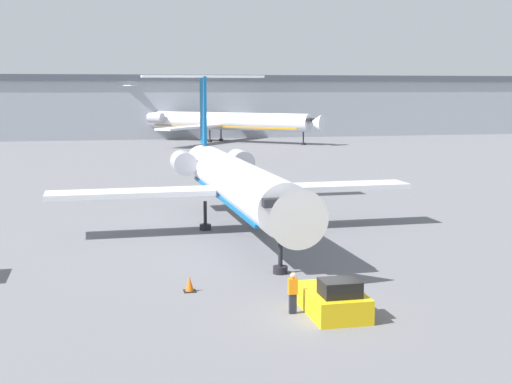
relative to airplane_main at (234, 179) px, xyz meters
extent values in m
plane|color=slate|center=(0.22, -19.52, -3.62)|extent=(600.00, 600.00, 0.00)
cube|color=#9EA3AD|center=(0.22, 100.48, 2.07)|extent=(180.00, 16.00, 11.39)
cube|color=#4C515B|center=(0.22, 100.48, 8.36)|extent=(180.00, 16.80, 1.20)
cylinder|color=white|center=(0.02, -1.09, -0.06)|extent=(3.37, 24.05, 3.04)
cone|color=white|center=(0.20, -14.31, -0.06)|extent=(3.07, 2.47, 3.04)
cube|color=black|center=(0.19, -13.34, 0.47)|extent=(2.59, 0.74, 0.44)
cone|color=white|center=(-0.18, 12.58, -0.06)|extent=(2.78, 3.38, 2.73)
cube|color=#0C5999|center=(0.02, -1.09, -1.05)|extent=(3.04, 21.65, 0.20)
cube|color=white|center=(7.15, 0.21, -0.74)|extent=(11.30, 2.84, 0.36)
cube|color=white|center=(-7.15, 0.01, -0.74)|extent=(11.30, 2.84, 0.36)
cylinder|color=#ADADB7|center=(2.23, 9.03, 0.32)|extent=(1.90, 2.96, 1.86)
cylinder|color=#ADADB7|center=(-2.48, 8.96, 0.32)|extent=(1.90, 2.96, 1.86)
cube|color=#0C5999|center=(-0.19, 13.25, 4.38)|extent=(0.27, 2.20, 5.84)
cube|color=white|center=(-0.19, 13.25, 7.30)|extent=(10.53, 1.95, 0.20)
cylinder|color=black|center=(0.17, -12.10, -2.60)|extent=(0.24, 0.24, 2.05)
cylinder|color=black|center=(0.17, -12.10, -3.42)|extent=(0.80, 0.80, 0.40)
cylinder|color=black|center=(-1.98, 0.68, -2.60)|extent=(0.24, 0.24, 2.05)
cylinder|color=black|center=(-1.98, 0.68, -3.42)|extent=(0.80, 0.80, 0.40)
cylinder|color=black|center=(1.96, 0.74, -2.60)|extent=(0.24, 0.24, 2.05)
cylinder|color=black|center=(1.96, 0.74, -3.42)|extent=(0.80, 0.80, 0.40)
cube|color=yellow|center=(0.70, -19.33, -3.09)|extent=(2.36, 3.89, 1.07)
cube|color=black|center=(0.70, -20.19, -2.21)|extent=(1.65, 1.40, 0.70)
cube|color=black|center=(0.70, -17.46, -3.25)|extent=(2.12, 0.30, 0.64)
cube|color=#232838|center=(-1.04, -18.92, -3.18)|extent=(0.32, 0.20, 0.89)
cube|color=orange|center=(-1.04, -18.92, -2.38)|extent=(0.40, 0.24, 0.71)
sphere|color=tan|center=(-1.04, -18.92, -1.89)|extent=(0.26, 0.26, 0.26)
cube|color=black|center=(-5.05, -14.46, -3.60)|extent=(0.59, 0.59, 0.04)
cone|color=orange|center=(-5.05, -14.46, -3.22)|extent=(0.42, 0.42, 0.74)
cylinder|color=silver|center=(14.36, 82.86, 0.28)|extent=(27.77, 23.74, 3.20)
cone|color=silver|center=(28.21, 71.41, 0.28)|extent=(4.02, 4.10, 3.20)
cube|color=black|center=(27.42, 72.06, 0.84)|extent=(2.28, 2.55, 0.44)
cone|color=silver|center=(0.13, 94.62, 0.28)|extent=(4.55, 4.47, 2.88)
cube|color=orange|center=(14.36, 82.86, -0.77)|extent=(25.00, 21.37, 0.20)
cube|color=silver|center=(19.46, 91.65, -0.44)|extent=(13.19, 15.01, 0.36)
cube|color=silver|center=(6.69, 76.21, -0.44)|extent=(13.19, 15.01, 0.36)
cylinder|color=#ADADB7|center=(5.15, 93.73, 0.68)|extent=(3.59, 3.45, 2.00)
cylinder|color=#ADADB7|center=(1.96, 89.87, 0.68)|extent=(3.59, 3.45, 2.00)
cube|color=orange|center=(-0.41, 95.07, 4.38)|extent=(1.85, 1.59, 5.00)
cube|color=silver|center=(-0.41, 95.07, 6.88)|extent=(7.12, 8.08, 0.20)
cylinder|color=black|center=(26.45, 72.86, -2.48)|extent=(0.24, 0.24, 2.30)
cylinder|color=black|center=(26.45, 72.86, -3.42)|extent=(0.80, 0.80, 0.40)
cylinder|color=black|center=(11.28, 82.70, -2.48)|extent=(0.24, 0.24, 2.30)
cylinder|color=black|center=(11.28, 82.70, -3.42)|extent=(0.80, 0.80, 0.40)
cylinder|color=black|center=(13.94, 85.92, -2.48)|extent=(0.24, 0.24, 2.30)
cylinder|color=black|center=(13.94, 85.92, -3.42)|extent=(0.80, 0.80, 0.40)
camera|label=1|loc=(-9.29, -48.32, 6.27)|focal=50.00mm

